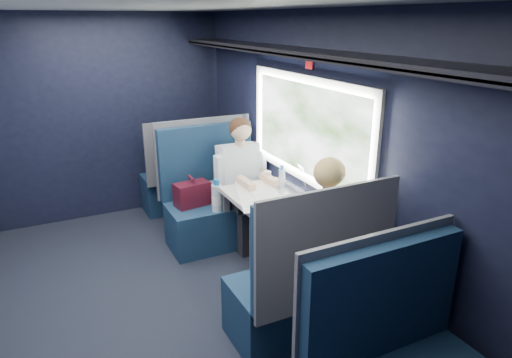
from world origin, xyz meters
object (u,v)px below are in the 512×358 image
seat_row_front (186,178)px  woman (322,232)px  seat_bay_far (304,288)px  table (270,208)px  seat_bay_near (213,203)px  laptop (293,181)px  man (243,177)px  cup (267,176)px  bottle_small (282,177)px

seat_row_front → woman: size_ratio=0.88×
seat_bay_far → table: bearing=78.2°
seat_bay_near → laptop: seat_bay_near is taller
man → laptop: size_ratio=3.59×
table → seat_bay_near: (-0.19, 0.87, -0.24)m
cup → woman: bearing=-97.0°
woman → bottle_small: woman is taller
table → laptop: (0.33, 0.16, 0.14)m
seat_row_front → laptop: (0.51, -1.63, 0.40)m
table → seat_row_front: seat_row_front is taller
seat_bay_near → woman: (0.26, -1.58, 0.31)m
seat_bay_near → laptop: (0.52, -0.71, 0.38)m
seat_bay_far → woman: (0.25, 0.17, 0.31)m
laptop → cup: 0.30m
man → woman: (0.00, -1.41, 0.01)m
bottle_small → cup: bottle_small is taller
seat_row_front → bottle_small: size_ratio=5.63×
seat_bay_near → seat_row_front: bearing=89.3°
seat_bay_near → man: bearing=-33.5°
seat_row_front → woman: (0.25, -2.50, 0.32)m
table → woman: bearing=-84.5°
woman → laptop: (0.26, 0.87, 0.08)m
seat_bay_near → bottle_small: size_ratio=6.11×
man → woman: same height
seat_bay_near → bottle_small: 0.88m
laptop → bottle_small: 0.11m
table → seat_row_front: (-0.18, 1.80, -0.25)m
cup → seat_row_front: bearing=106.1°
seat_row_front → woman: bearing=-84.3°
seat_row_front → cup: (0.39, -1.36, 0.38)m
table → seat_bay_near: size_ratio=0.79×
seat_bay_far → seat_row_front: (0.00, 2.67, -0.00)m
table → cup: bearing=64.7°
man → bottle_small: 0.51m
table → seat_bay_near: seat_bay_near is taller
table → seat_bay_near: bearing=102.5°
woman → cup: 1.16m
seat_bay_near → man: (0.26, -0.17, 0.30)m
seat_bay_far → bottle_small: bearing=68.6°
seat_bay_near → seat_bay_far: (0.01, -1.75, -0.01)m
table → man: (0.07, 0.70, 0.06)m
woman → seat_bay_near: bearing=99.4°
seat_bay_near → table: bearing=-77.5°
seat_bay_near → bottle_small: bearing=-54.8°
seat_bay_far → cup: 1.42m
bottle_small → table: bearing=-136.7°
seat_bay_far → cup: bearing=73.5°
bottle_small → laptop: bearing=-44.5°
table → man: 0.70m
seat_bay_far → woman: size_ratio=0.95×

